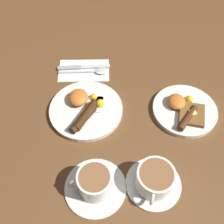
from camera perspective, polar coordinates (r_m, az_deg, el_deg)
ground_plane at (r=0.85m, az=-5.62°, el=0.24°), size 3.00×3.00×0.00m
breakfast_plate_near at (r=0.84m, az=-5.72°, el=0.80°), size 0.24×0.24×0.05m
breakfast_plate_far at (r=0.87m, az=15.58°, el=0.56°), size 0.21×0.21×0.04m
teacup_near at (r=0.70m, az=-3.80°, el=-15.23°), size 0.17×0.17×0.07m
teacup_far at (r=0.71m, az=9.28°, el=-14.34°), size 0.15×0.15×0.07m
napkin at (r=0.97m, az=-6.14°, el=9.04°), size 0.12×0.19×0.01m
knife at (r=0.98m, az=-6.82°, el=9.68°), size 0.02×0.19×0.01m
spoon at (r=0.96m, az=-3.34°, el=8.90°), size 0.04×0.18×0.01m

